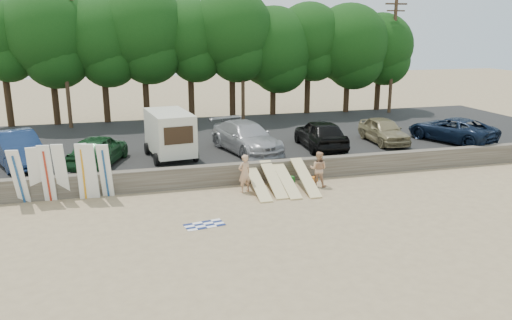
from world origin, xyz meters
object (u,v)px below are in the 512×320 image
Objects in this scene: box_trailer at (170,132)px; car_0 at (17,149)px; car_5 at (451,129)px; car_2 at (246,137)px; car_3 at (320,134)px; cooler at (290,180)px; car_1 at (98,150)px; beachgoer_a at (244,173)px; car_4 at (384,130)px; beachgoer_b at (318,169)px.

car_0 is (-7.35, 0.51, -0.52)m from box_trailer.
car_2 is at bearing -24.85° from car_5.
car_0 reaches higher than car_3.
cooler is (12.65, -4.18, -1.37)m from car_0.
beachgoer_a is at bearing 167.31° from car_1.
car_0 reaches higher than car_4.
car_4 is at bearing -13.57° from car_2.
beachgoer_b reaches higher than cooler.
car_2 is 1.29× the size of car_4.
car_5 is at bearing -8.95° from box_trailer.
box_trailer is at bearing 169.94° from car_2.
car_0 is 13.26× the size of cooler.
car_1 is at bearing 5.52° from car_3.
box_trailer is at bearing -2.83° from beachgoer_b.
car_0 reaches higher than car_5.
beachgoer_b is (3.55, -0.08, -0.04)m from beachgoer_a.
beachgoer_a is (-1.26, -4.66, -0.62)m from car_2.
box_trailer reaches higher than car_1.
beachgoer_a reaches higher than cooler.
car_1 is 10.75m from beachgoer_b.
car_2 is at bearing -155.66° from car_1.
beachgoer_a is at bearing 178.25° from cooler.
car_0 is at bearing 1.50° from car_3.
box_trailer is at bearing -23.14° from car_5.
car_2 reaches higher than car_1.
car_0 is 2.87× the size of beachgoer_a.
car_0 is at bearing 165.02° from car_2.
car_2 reaches higher than beachgoer_b.
car_4 reaches higher than beachgoer_a.
car_3 is at bearing -7.94° from box_trailer.
beachgoer_a is (10.21, -4.90, -0.65)m from car_0.
car_1 is 20.05m from car_5.
car_0 is 3.94m from car_1.
car_3 is (8.31, -0.06, -0.52)m from box_trailer.
car_0 is 19.78m from car_4.
car_0 reaches higher than car_1.
beachgoer_a is at bearing -5.43° from car_5.
car_1 is at bearing -52.53° from beachgoer_a.
car_4 is at bearing -174.81° from beachgoer_a.
box_trailer is 2.28× the size of beachgoer_a.
car_1 reaches higher than beachgoer_a.
car_4 is 4.14m from car_5.
car_5 is at bearing -126.02° from beachgoer_b.
car_0 reaches higher than car_2.
car_2 is 4.87m from beachgoer_a.
car_3 is at bearing -162.40° from beachgoer_a.
car_4 reaches higher than cooler.
car_3 is 2.90× the size of beachgoer_b.
car_3 is 1.14× the size of car_4.
car_3 is 0.94× the size of car_5.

